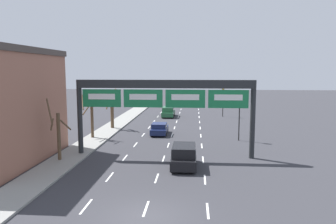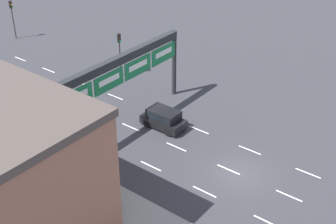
% 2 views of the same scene
% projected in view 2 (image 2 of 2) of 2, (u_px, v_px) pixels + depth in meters
% --- Properties ---
extents(ground_plane, '(220.00, 220.00, 0.00)m').
position_uv_depth(ground_plane, '(240.00, 175.00, 35.25)').
color(ground_plane, '#333338').
extents(lane_dashes, '(6.72, 67.00, 0.01)m').
position_uv_depth(lane_dashes, '(110.00, 118.00, 42.39)').
color(lane_dashes, white).
rests_on(lane_dashes, ground_plane).
extents(sign_gantry, '(15.23, 0.70, 6.59)m').
position_uv_depth(sign_gantry, '(121.00, 70.00, 38.80)').
color(sign_gantry, '#232628').
rests_on(sign_gantry, ground_plane).
extents(car_navy, '(1.81, 3.96, 1.34)m').
position_uv_depth(car_navy, '(40.00, 93.00, 45.19)').
color(car_navy, '#19234C').
rests_on(car_navy, ground_plane).
extents(suv_black, '(1.92, 3.92, 1.72)m').
position_uv_depth(suv_black, '(164.00, 118.00, 40.60)').
color(suv_black, black).
rests_on(suv_black, ground_plane).
extents(traffic_light_near_gantry, '(0.30, 0.35, 4.70)m').
position_uv_depth(traffic_light_near_gantry, '(120.00, 46.00, 48.48)').
color(traffic_light_near_gantry, black).
rests_on(traffic_light_near_gantry, ground_plane).
extents(traffic_light_mid_block, '(0.30, 0.35, 4.84)m').
position_uv_depth(traffic_light_mid_block, '(12.00, 12.00, 57.82)').
color(traffic_light_mid_block, black).
rests_on(traffic_light_mid_block, ground_plane).
extents(tree_bare_second, '(1.86, 1.57, 5.00)m').
position_uv_depth(tree_bare_second, '(66.00, 155.00, 33.34)').
color(tree_bare_second, brown).
rests_on(tree_bare_second, sidewalk_left).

